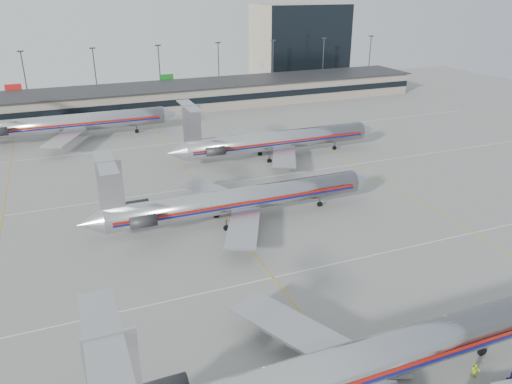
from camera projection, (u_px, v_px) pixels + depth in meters
ground at (314, 329)px, 49.06m from camera, size 260.00×260.00×0.00m
apron_markings at (273, 278)px, 57.60m from camera, size 160.00×0.15×0.02m
terminal at (138, 99)px, 131.58m from camera, size 162.00×17.00×6.25m
light_mast_row at (128, 70)px, 141.48m from camera, size 163.60×0.40×15.28m
distant_building at (299, 42)px, 175.11m from camera, size 30.00×20.00×25.00m
jet_foreground at (345, 367)px, 39.24m from camera, size 46.02×27.09×12.04m
jet_second_row at (233, 200)px, 69.97m from camera, size 43.50×25.61×11.39m
jet_third_row at (274, 141)px, 95.99m from camera, size 43.48×26.74×11.89m
jet_back_row at (68, 123)px, 107.08m from camera, size 46.16×28.39×12.62m
belt_loader at (391, 370)px, 43.01m from camera, size 4.54×2.55×2.33m
ramp_worker_near at (432, 357)px, 44.21m from camera, size 0.66×0.63×1.52m
ramp_worker_far at (475, 371)px, 42.70m from camera, size 0.93×0.89×1.51m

